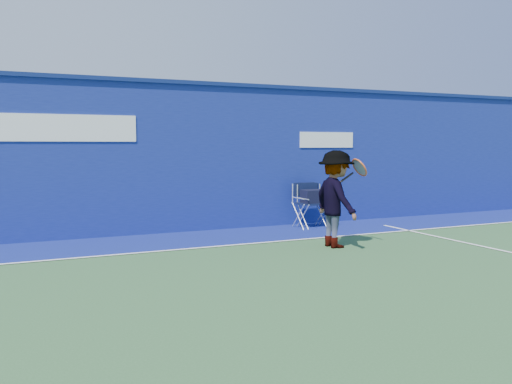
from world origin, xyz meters
name	(u,v)px	position (x,y,z in m)	size (l,w,h in m)	color
ground	(290,294)	(0.00, 0.00, 0.00)	(80.00, 80.00, 0.00)	#2E552D
stadium_wall	(171,156)	(0.00, 5.20, 1.55)	(24.00, 0.50, 3.08)	navy
out_of_bounds_strip	(188,240)	(0.00, 4.10, 0.00)	(24.00, 1.80, 0.01)	navy
court_lines	(268,282)	(0.00, 0.60, 0.01)	(24.00, 12.00, 0.01)	white
directors_chair_left	(314,209)	(2.98, 4.49, 0.41)	(0.56, 0.52, 0.95)	silver
directors_chair_right	(309,213)	(2.87, 4.51, 0.30)	(0.58, 0.52, 0.96)	silver
water_bottle	(330,224)	(3.18, 4.14, 0.11)	(0.07, 0.07, 0.23)	silver
tennis_player	(336,199)	(2.15, 2.35, 0.85)	(0.84, 1.10, 1.69)	#EA4738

